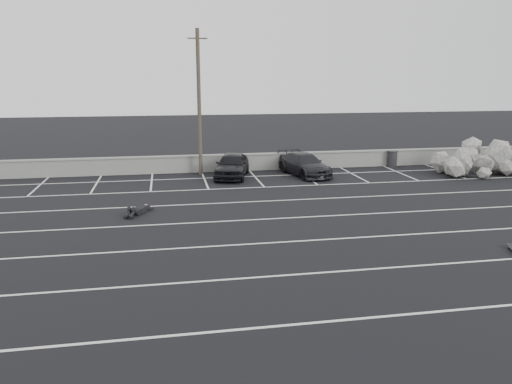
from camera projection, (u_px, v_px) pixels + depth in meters
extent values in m
plane|color=black|center=(286.00, 242.00, 17.98)|extent=(120.00, 120.00, 0.00)
cube|color=gray|center=(233.00, 163.00, 31.28)|extent=(50.00, 0.35, 1.00)
cube|color=gray|center=(233.00, 155.00, 31.16)|extent=(50.00, 0.45, 0.08)
cube|color=silver|center=(344.00, 320.00, 12.24)|extent=(36.00, 0.10, 0.01)
cube|color=silver|center=(310.00, 274.00, 15.11)|extent=(36.00, 0.10, 0.01)
cube|color=silver|center=(286.00, 242.00, 17.98)|extent=(36.00, 0.10, 0.01)
cube|color=silver|center=(269.00, 219.00, 20.86)|extent=(36.00, 0.10, 0.01)
cube|color=silver|center=(256.00, 201.00, 23.73)|extent=(36.00, 0.10, 0.01)
cube|color=silver|center=(246.00, 188.00, 26.60)|extent=(36.00, 0.10, 0.01)
cube|color=silver|center=(238.00, 177.00, 29.48)|extent=(36.00, 0.10, 0.01)
cube|color=silver|center=(39.00, 186.00, 27.07)|extent=(0.10, 5.00, 0.01)
cube|color=silver|center=(96.00, 184.00, 27.60)|extent=(0.10, 5.00, 0.01)
cube|color=silver|center=(152.00, 182.00, 28.12)|extent=(0.10, 5.00, 0.01)
cube|color=silver|center=(205.00, 180.00, 28.65)|extent=(0.10, 5.00, 0.01)
cube|color=silver|center=(256.00, 178.00, 29.17)|extent=(0.10, 5.00, 0.01)
cube|color=silver|center=(305.00, 176.00, 29.70)|extent=(0.10, 5.00, 0.01)
cube|color=silver|center=(353.00, 174.00, 30.22)|extent=(0.10, 5.00, 0.01)
cube|color=silver|center=(399.00, 173.00, 30.75)|extent=(0.10, 5.00, 0.01)
cube|color=silver|center=(444.00, 171.00, 31.27)|extent=(0.10, 5.00, 0.01)
imported|color=black|center=(232.00, 165.00, 29.25)|extent=(2.81, 4.56, 1.45)
imported|color=black|center=(304.00, 164.00, 29.89)|extent=(2.76, 4.76, 1.30)
cylinder|color=#4C4238|center=(199.00, 104.00, 29.29)|extent=(0.23, 0.23, 8.48)
cube|color=#4C4238|center=(197.00, 38.00, 28.45)|extent=(1.13, 0.08, 0.08)
cylinder|color=#272729|center=(392.00, 159.00, 32.73)|extent=(0.72, 0.72, 0.99)
cylinder|color=#272729|center=(393.00, 151.00, 32.61)|extent=(0.79, 0.79, 0.06)
cube|color=#272729|center=(512.00, 248.00, 17.19)|extent=(0.19, 0.11, 0.05)
cylinder|color=black|center=(509.00, 248.00, 17.21)|extent=(0.05, 0.07, 0.06)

